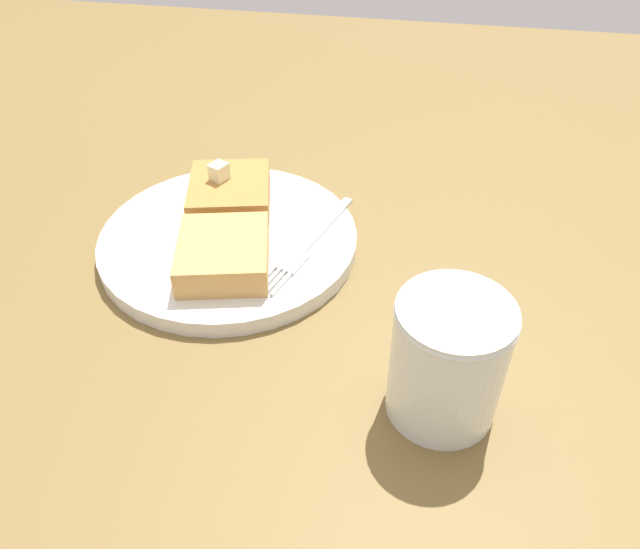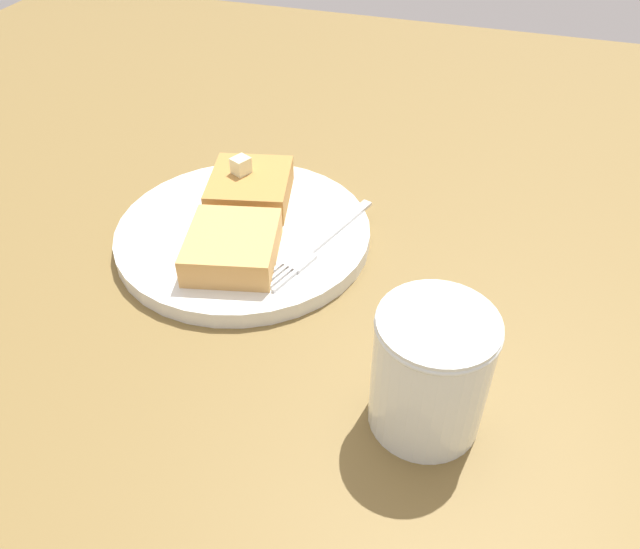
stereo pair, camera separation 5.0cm
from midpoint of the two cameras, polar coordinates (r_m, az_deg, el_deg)
The scene contains 7 objects.
table_surface at distance 69.28cm, azimuth -15.17°, elevation 5.48°, with size 122.86×122.86×2.55cm, color brown.
plate at distance 60.41cm, azimuth -10.68°, elevation 3.11°, with size 24.38×24.38×1.55cm.
toast_slice_left at distance 63.19cm, azimuth -10.51°, elevation 7.22°, with size 8.69×7.77×2.73cm, color #B07A3A.
toast_slice_middle at distance 55.41cm, azimuth -11.38°, elevation 1.75°, with size 8.69×7.77×2.73cm, color tan.
butter_pat_primary at distance 62.66cm, azimuth -11.51°, elevation 9.13°, with size 1.64×1.48×1.64cm, color beige.
fork at distance 57.08cm, azimuth -3.98°, elevation 2.35°, with size 15.62×6.47×0.36cm.
syrup_jar at distance 43.55cm, azimuth 8.29°, elevation -8.36°, with size 8.08×8.08×9.67cm.
Camera 1 is at (51.51, 25.07, 39.37)cm, focal length 35.00 mm.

